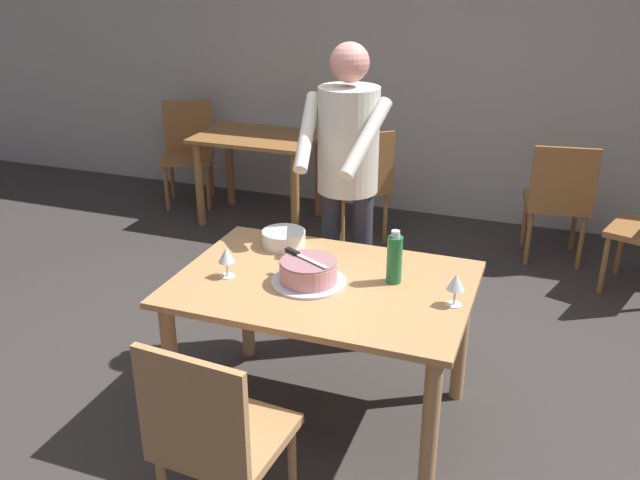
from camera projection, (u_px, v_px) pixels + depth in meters
ground_plane at (323, 416)px, 3.36m from camera, size 14.00×14.00×0.00m
back_wall at (451, 56)px, 5.46m from camera, size 10.00×0.12×2.70m
main_dining_table at (323, 304)px, 3.12m from camera, size 1.33×0.93×0.75m
cake_on_platter at (309, 273)px, 3.03m from camera, size 0.34×0.34×0.11m
cake_knife at (298, 255)px, 3.06m from camera, size 0.25×0.14×0.02m
plate_stack at (284, 238)px, 3.42m from camera, size 0.22×0.22×0.08m
wine_glass_near at (456, 283)px, 2.82m from camera, size 0.08×0.08×0.14m
wine_glass_far at (226, 256)px, 3.07m from camera, size 0.08×0.08×0.14m
water_bottle at (394, 259)px, 3.02m from camera, size 0.07×0.07×0.25m
person_cutting_cake at (347, 168)px, 3.56m from camera, size 0.47×0.56×1.72m
chair_near_side at (215, 435)px, 2.48m from camera, size 0.47×0.47×0.90m
background_table at (259, 154)px, 5.60m from camera, size 1.00×0.70×0.74m
background_chair_0 at (558, 198)px, 4.86m from camera, size 0.50×0.50×0.90m
background_chair_2 at (359, 182)px, 5.21m from camera, size 0.62×0.62×0.90m
background_chair_3 at (188, 148)px, 6.08m from camera, size 0.58×0.58×0.90m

